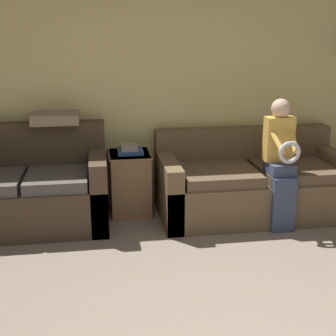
{
  "coord_description": "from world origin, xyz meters",
  "views": [
    {
      "loc": [
        -0.76,
        -2.05,
        1.85
      ],
      "look_at": [
        -0.18,
        1.69,
        0.72
      ],
      "focal_mm": 50.0,
      "sensor_mm": 36.0,
      "label": 1
    }
  ],
  "objects_px": {
    "book_stack": "(130,150)",
    "couch_side": "(27,191)",
    "couch_main": "(251,184)",
    "throw_pillow": "(56,117)",
    "child_left_seated": "(281,158)",
    "side_shelf": "(130,182)"
  },
  "relations": [
    {
      "from": "couch_main",
      "to": "side_shelf",
      "type": "height_order",
      "value": "couch_main"
    },
    {
      "from": "child_left_seated",
      "to": "book_stack",
      "type": "relative_size",
      "value": 4.57
    },
    {
      "from": "couch_side",
      "to": "throw_pillow",
      "type": "relative_size",
      "value": 3.33
    },
    {
      "from": "couch_main",
      "to": "side_shelf",
      "type": "xyz_separation_m",
      "value": [
        -1.24,
        0.2,
        0.02
      ]
    },
    {
      "from": "couch_main",
      "to": "couch_side",
      "type": "bearing_deg",
      "value": 179.29
    },
    {
      "from": "side_shelf",
      "to": "throw_pillow",
      "type": "distance_m",
      "value": 1.0
    },
    {
      "from": "couch_side",
      "to": "child_left_seated",
      "type": "xyz_separation_m",
      "value": [
        2.39,
        -0.41,
        0.35
      ]
    },
    {
      "from": "book_stack",
      "to": "throw_pillow",
      "type": "bearing_deg",
      "value": 171.57
    },
    {
      "from": "couch_main",
      "to": "child_left_seated",
      "type": "height_order",
      "value": "child_left_seated"
    },
    {
      "from": "couch_main",
      "to": "book_stack",
      "type": "relative_size",
      "value": 7.09
    },
    {
      "from": "side_shelf",
      "to": "child_left_seated",
      "type": "bearing_deg",
      "value": -23.1
    },
    {
      "from": "couch_main",
      "to": "book_stack",
      "type": "height_order",
      "value": "couch_main"
    },
    {
      "from": "child_left_seated",
      "to": "throw_pillow",
      "type": "xyz_separation_m",
      "value": [
        -2.1,
        0.71,
        0.32
      ]
    },
    {
      "from": "couch_side",
      "to": "book_stack",
      "type": "bearing_deg",
      "value": 10.41
    },
    {
      "from": "child_left_seated",
      "to": "throw_pillow",
      "type": "relative_size",
      "value": 2.68
    },
    {
      "from": "couch_side",
      "to": "side_shelf",
      "type": "bearing_deg",
      "value": 9.8
    },
    {
      "from": "book_stack",
      "to": "couch_side",
      "type": "bearing_deg",
      "value": -169.59
    },
    {
      "from": "couch_side",
      "to": "throw_pillow",
      "type": "distance_m",
      "value": 0.79
    },
    {
      "from": "couch_main",
      "to": "couch_side",
      "type": "distance_m",
      "value": 2.25
    },
    {
      "from": "couch_main",
      "to": "book_stack",
      "type": "bearing_deg",
      "value": 170.16
    },
    {
      "from": "child_left_seated",
      "to": "side_shelf",
      "type": "xyz_separation_m",
      "value": [
        -1.38,
        0.59,
        -0.36
      ]
    },
    {
      "from": "child_left_seated",
      "to": "book_stack",
      "type": "xyz_separation_m",
      "value": [
        -1.38,
        0.6,
        -0.01
      ]
    }
  ]
}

